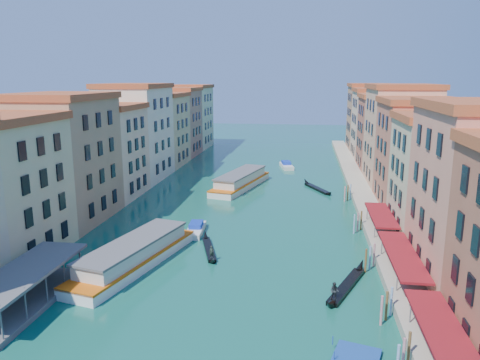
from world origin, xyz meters
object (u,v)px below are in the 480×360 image
object	(u,v)px
gondola_fore	(209,248)
gondola_right	(346,285)
vaporetto_far	(241,180)
vaporetto_near	(135,254)
vaporetto_stop	(25,292)

from	to	relation	value
gondola_fore	gondola_right	xyz separation A→B (m)	(16.89, -9.07, 0.12)
vaporetto_far	vaporetto_near	bearing A→B (deg)	-85.17
vaporetto_near	gondola_right	world-z (taller)	vaporetto_near
vaporetto_stop	gondola_fore	distance (m)	22.86
vaporetto_near	gondola_right	bearing A→B (deg)	6.70
gondola_right	vaporetto_near	bearing A→B (deg)	-164.90
vaporetto_stop	gondola_fore	xyz separation A→B (m)	(15.01, 17.22, -1.07)
vaporetto_stop	vaporetto_near	bearing A→B (deg)	57.31
vaporetto_near	vaporetto_far	world-z (taller)	vaporetto_far
vaporetto_stop	gondola_right	world-z (taller)	vaporetto_stop
vaporetto_far	gondola_fore	world-z (taller)	vaporetto_far
vaporetto_near	gondola_fore	xyz separation A→B (m)	(7.85, 6.07, -1.07)
vaporetto_near	gondola_right	size ratio (longest dim) A/B	1.80
vaporetto_far	gondola_right	size ratio (longest dim) A/B	1.82
vaporetto_stop	vaporetto_far	size ratio (longest dim) A/B	0.74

